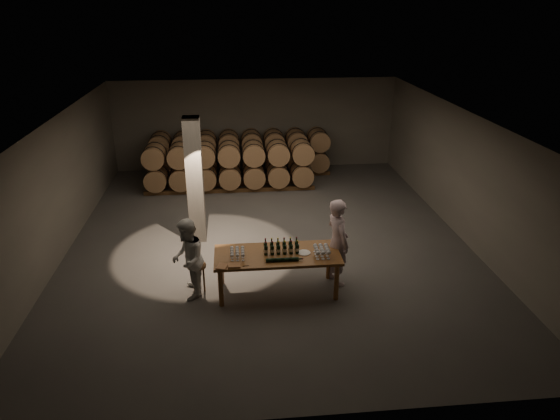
{
  "coord_description": "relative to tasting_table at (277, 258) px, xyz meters",
  "views": [
    {
      "loc": [
        -0.83,
        -11.59,
        5.78
      ],
      "look_at": [
        0.24,
        -0.67,
        1.1
      ],
      "focal_mm": 32.0,
      "sensor_mm": 36.0,
      "label": 1
    }
  ],
  "objects": [
    {
      "name": "glass_cluster_left",
      "position": [
        -0.82,
        -0.04,
        0.22
      ],
      "size": [
        0.3,
        0.41,
        0.16
      ],
      "color": "silver",
      "rests_on": "tasting_table"
    },
    {
      "name": "plate",
      "position": [
        0.56,
        -0.02,
        0.11
      ],
      "size": [
        0.27,
        0.27,
        0.02
      ],
      "primitive_type": "cylinder",
      "color": "white",
      "rests_on": "tasting_table"
    },
    {
      "name": "notebook_near",
      "position": [
        -0.89,
        -0.42,
        0.12
      ],
      "size": [
        0.25,
        0.2,
        0.03
      ],
      "primitive_type": "cube",
      "rotation": [
        0.0,
        0.0,
        -0.01
      ],
      "color": "#986037",
      "rests_on": "tasting_table"
    },
    {
      "name": "lying_bottles",
      "position": [
        0.08,
        -0.33,
        0.14
      ],
      "size": [
        0.76,
        0.08,
        0.08
      ],
      "color": "black",
      "rests_on": "tasting_table"
    },
    {
      "name": "notebook_corner",
      "position": [
        -1.13,
        -0.43,
        0.12
      ],
      "size": [
        0.26,
        0.29,
        0.02
      ],
      "primitive_type": "cube",
      "rotation": [
        0.0,
        0.0,
        -0.3
      ],
      "color": "#986037",
      "rests_on": "tasting_table"
    },
    {
      "name": "bottle_cluster",
      "position": [
        0.09,
        0.05,
        0.21
      ],
      "size": [
        0.73,
        0.23,
        0.31
      ],
      "color": "black",
      "rests_on": "tasting_table"
    },
    {
      "name": "pen",
      "position": [
        -0.67,
        -0.45,
        0.11
      ],
      "size": [
        0.13,
        0.03,
        0.01
      ],
      "primitive_type": "cylinder",
      "rotation": [
        0.0,
        1.57,
        0.15
      ],
      "color": "black",
      "rests_on": "tasting_table"
    },
    {
      "name": "tasting_table",
      "position": [
        0.0,
        0.0,
        0.0
      ],
      "size": [
        2.6,
        1.1,
        0.9
      ],
      "color": "brown",
      "rests_on": "ground"
    },
    {
      "name": "stool",
      "position": [
        -1.68,
        0.12,
        -0.26
      ],
      "size": [
        0.4,
        0.4,
        0.66
      ],
      "rotation": [
        0.0,
        0.0,
        -0.35
      ],
      "color": "brown",
      "rests_on": "ground"
    },
    {
      "name": "person_woman",
      "position": [
        -1.84,
        0.02,
        0.07
      ],
      "size": [
        0.67,
        0.85,
        1.73
      ],
      "primitive_type": "imported",
      "rotation": [
        0.0,
        0.0,
        -1.56
      ],
      "color": "silver",
      "rests_on": "ground"
    },
    {
      "name": "glass_cluster_right",
      "position": [
        0.9,
        -0.15,
        0.24
      ],
      "size": [
        0.31,
        0.42,
        0.19
      ],
      "color": "silver",
      "rests_on": "tasting_table"
    },
    {
      "name": "room",
      "position": [
        -1.8,
        2.7,
        0.8
      ],
      "size": [
        12.0,
        12.0,
        12.0
      ],
      "color": "#54514F",
      "rests_on": "ground"
    },
    {
      "name": "barrel_stack_back",
      "position": [
        -0.57,
        7.7,
        0.03
      ],
      "size": [
        6.26,
        0.95,
        1.57
      ],
      "color": "brown",
      "rests_on": "ground"
    },
    {
      "name": "barrel_stack_front",
      "position": [
        -0.96,
        6.3,
        0.03
      ],
      "size": [
        5.48,
        0.95,
        1.57
      ],
      "color": "brown",
      "rests_on": "ground"
    },
    {
      "name": "person_man",
      "position": [
        1.32,
        0.26,
        0.18
      ],
      "size": [
        0.66,
        0.82,
        1.96
      ],
      "primitive_type": "imported",
      "rotation": [
        0.0,
        0.0,
        1.87
      ],
      "color": "beige",
      "rests_on": "ground"
    }
  ]
}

